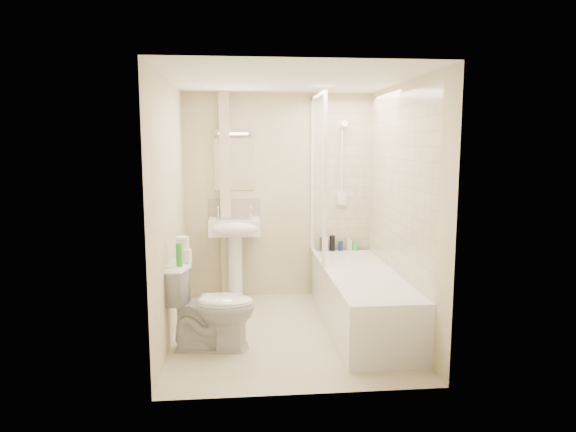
{
  "coord_description": "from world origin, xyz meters",
  "views": [
    {
      "loc": [
        -0.45,
        -4.77,
        1.84
      ],
      "look_at": [
        0.01,
        0.2,
        1.12
      ],
      "focal_mm": 32.0,
      "sensor_mm": 36.0,
      "label": 1
    }
  ],
  "objects": [
    {
      "name": "shower_screen",
      "position": [
        0.4,
        0.8,
        1.45
      ],
      "size": [
        0.04,
        0.92,
        1.8
      ],
      "color": "white",
      "rests_on": "bathtub"
    },
    {
      "name": "shower_fixture",
      "position": [
        0.75,
        1.19,
        1.55
      ],
      "size": [
        0.1,
        0.16,
        0.99
      ],
      "color": "white",
      "rests_on": "wall_back"
    },
    {
      "name": "green_bottle",
      "position": [
        -0.98,
        -0.41,
        0.88
      ],
      "size": [
        0.05,
        0.05,
        0.2
      ],
      "primitive_type": "cylinder",
      "color": "green",
      "rests_on": "toilet"
    },
    {
      "name": "pedestal_sink",
      "position": [
        -0.52,
        1.01,
        0.78
      ],
      "size": [
        0.57,
        0.51,
        1.11
      ],
      "color": "white",
      "rests_on": "ground"
    },
    {
      "name": "pipe_boxing",
      "position": [
        -0.62,
        1.19,
        1.2
      ],
      "size": [
        0.12,
        0.12,
        2.4
      ],
      "primitive_type": "cube",
      "color": "beige",
      "rests_on": "ground"
    },
    {
      "name": "bottle_white_a",
      "position": [
        0.56,
        1.16,
        0.63
      ],
      "size": [
        0.06,
        0.06,
        0.17
      ],
      "primitive_type": "cylinder",
      "color": "white",
      "rests_on": "bathtub"
    },
    {
      "name": "bottle_green",
      "position": [
        0.92,
        1.16,
        0.6
      ],
      "size": [
        0.07,
        0.07,
        0.1
      ],
      "primitive_type": "cylinder",
      "color": "green",
      "rests_on": "bathtub"
    },
    {
      "name": "tile_right",
      "position": [
        1.09,
        0.12,
        1.42
      ],
      "size": [
        0.01,
        2.1,
        1.75
      ],
      "primitive_type": "cube",
      "color": "beige",
      "rests_on": "wall_right"
    },
    {
      "name": "bathtub",
      "position": [
        0.75,
        0.12,
        0.29
      ],
      "size": [
        0.7,
        2.1,
        0.55
      ],
      "color": "white",
      "rests_on": "ground"
    },
    {
      "name": "mirror",
      "position": [
        -0.52,
        1.24,
        1.58
      ],
      "size": [
        0.46,
        0.01,
        0.6
      ],
      "primitive_type": "cube",
      "color": "white",
      "rests_on": "wall_back"
    },
    {
      "name": "tile_back",
      "position": [
        0.75,
        1.24,
        1.42
      ],
      "size": [
        0.7,
        0.01,
        1.75
      ],
      "primitive_type": "cube",
      "color": "beige",
      "rests_on": "wall_back"
    },
    {
      "name": "ceiling",
      "position": [
        0.0,
        0.0,
        2.4
      ],
      "size": [
        2.2,
        2.5,
        0.02
      ],
      "primitive_type": "cube",
      "color": "white",
      "rests_on": "wall_back"
    },
    {
      "name": "wall_back",
      "position": [
        0.0,
        1.25,
        1.2
      ],
      "size": [
        2.2,
        0.02,
        2.4
      ],
      "primitive_type": "cube",
      "color": "beige",
      "rests_on": "ground"
    },
    {
      "name": "wall_left",
      "position": [
        -1.1,
        0.0,
        1.2
      ],
      "size": [
        0.02,
        2.5,
        2.4
      ],
      "primitive_type": "cube",
      "color": "beige",
      "rests_on": "ground"
    },
    {
      "name": "toilet",
      "position": [
        -0.72,
        -0.32,
        0.39
      ],
      "size": [
        0.62,
        0.87,
        0.79
      ],
      "primitive_type": "imported",
      "rotation": [
        0.0,
        0.0,
        1.45
      ],
      "color": "white",
      "rests_on": "ground"
    },
    {
      "name": "bottle_black_a",
      "position": [
        0.51,
        1.16,
        0.63
      ],
      "size": [
        0.05,
        0.05,
        0.17
      ],
      "primitive_type": "cylinder",
      "color": "black",
      "rests_on": "bathtub"
    },
    {
      "name": "bottle_blue",
      "position": [
        0.74,
        1.16,
        0.61
      ],
      "size": [
        0.05,
        0.05,
        0.11
      ],
      "primitive_type": "cylinder",
      "color": "navy",
      "rests_on": "bathtub"
    },
    {
      "name": "strip_light",
      "position": [
        -0.52,
        1.22,
        1.95
      ],
      "size": [
        0.42,
        0.07,
        0.07
      ],
      "primitive_type": "cube",
      "color": "silver",
      "rests_on": "wall_back"
    },
    {
      "name": "bottle_black_b",
      "position": [
        0.63,
        1.16,
        0.64
      ],
      "size": [
        0.06,
        0.06,
        0.18
      ],
      "primitive_type": "cylinder",
      "color": "black",
      "rests_on": "bathtub"
    },
    {
      "name": "bottle_cream",
      "position": [
        0.84,
        1.16,
        0.62
      ],
      "size": [
        0.06,
        0.06,
        0.15
      ],
      "primitive_type": "cylinder",
      "color": "beige",
      "rests_on": "bathtub"
    },
    {
      "name": "wall_right",
      "position": [
        1.1,
        0.0,
        1.2
      ],
      "size": [
        0.02,
        2.5,
        2.4
      ],
      "primitive_type": "cube",
      "color": "beige",
      "rests_on": "ground"
    },
    {
      "name": "toilet_roll_lower",
      "position": [
        -0.95,
        -0.25,
        0.84
      ],
      "size": [
        0.12,
        0.12,
        0.11
      ],
      "primitive_type": "cylinder",
      "color": "white",
      "rests_on": "toilet"
    },
    {
      "name": "floor",
      "position": [
        0.0,
        0.0,
        0.0
      ],
      "size": [
        2.5,
        2.5,
        0.0
      ],
      "primitive_type": "plane",
      "color": "beige",
      "rests_on": "ground"
    },
    {
      "name": "bottle_white_b",
      "position": [
        0.85,
        1.16,
        0.61
      ],
      "size": [
        0.05,
        0.05,
        0.12
      ],
      "primitive_type": "cylinder",
      "color": "white",
      "rests_on": "bathtub"
    },
    {
      "name": "splashback",
      "position": [
        -0.52,
        1.24,
        1.03
      ],
      "size": [
        0.6,
        0.02,
        0.3
      ],
      "primitive_type": "cube",
      "color": "beige",
      "rests_on": "wall_back"
    },
    {
      "name": "toilet_roll_upper",
      "position": [
        -0.97,
        -0.23,
        0.95
      ],
      "size": [
        0.11,
        0.11,
        0.11
      ],
      "primitive_type": "cylinder",
      "color": "white",
      "rests_on": "toilet_roll_lower"
    }
  ]
}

